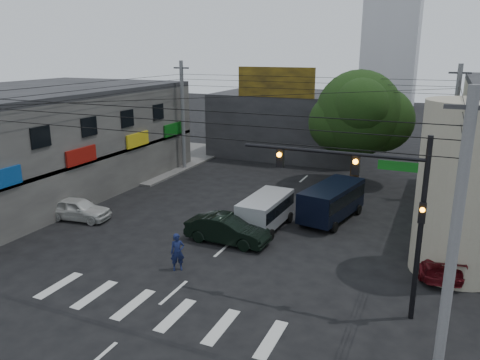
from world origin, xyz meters
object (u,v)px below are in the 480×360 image
Objects in this scene: silver_minivan at (266,213)px; traffic_officer at (177,252)px; traffic_gantry at (376,195)px; utility_pole_far_right at (453,133)px; navy_van at (332,203)px; street_tree at (359,114)px; utility_pole_far_left at (183,116)px; utility_pole_near_right at (453,247)px; dark_sedan at (227,229)px; maroon_sedan at (436,256)px; white_compact at (78,209)px.

silver_minivan reaches higher than traffic_officer.
traffic_gantry is 17.21m from utility_pole_far_right.
navy_van is 10.90m from traffic_officer.
utility_pole_far_left is (-14.50, -1.00, -0.87)m from street_tree.
utility_pole_far_right is at bearing -40.42° from silver_minivan.
utility_pole_near_right is at bearing -134.59° from silver_minivan.
dark_sedan is 3.01m from silver_minivan.
navy_van is at bearing -44.76° from silver_minivan.
utility_pole_far_left is at bearing 74.46° from navy_van.
traffic_officer is (-1.92, -6.66, -0.06)m from silver_minivan.
utility_pole_far_left is 2.03× the size of silver_minivan.
utility_pole_near_right reaches higher than traffic_gantry.
maroon_sedan is (-0.29, -12.08, -3.91)m from utility_pole_far_right.
dark_sedan is (-4.18, -14.17, -4.72)m from street_tree.
traffic_gantry is at bearing -108.65° from white_compact.
traffic_gantry is at bearing 53.35° from maroon_sedan.
traffic_gantry reaches higher than traffic_officer.
white_compact is (-9.86, -0.43, -0.07)m from dark_sedan.
white_compact is at bearing -133.89° from street_tree.
traffic_officer is (-11.44, 3.45, -3.69)m from utility_pole_near_right.
maroon_sedan is 7.66m from navy_van.
maroon_sedan reaches higher than white_compact.
dark_sedan reaches higher than maroon_sedan.
silver_minivan is at bearing -21.11° from maroon_sedan.
traffic_officer is at bearing 163.24° from utility_pole_near_right.
utility_pole_far_left reaches higher than traffic_gantry.
utility_pole_far_left is at bearing 137.14° from traffic_gantry.
utility_pole_far_right is (6.50, -1.00, -0.87)m from street_tree.
maroon_sedan is (20.26, 1.52, 0.01)m from white_compact.
traffic_gantry is at bearing -114.06° from dark_sedan.
maroon_sedan is at bearing -91.37° from utility_pole_far_right.
utility_pole_far_right is 14.56m from silver_minivan.
street_tree is at bearing 171.25° from utility_pole_far_right.
dark_sedan reaches higher than white_compact.
silver_minivan is at bearing -81.65° from white_compact.
navy_van reaches higher than silver_minivan.
utility_pole_near_right is at bearing -53.90° from traffic_officer.
dark_sedan is at bearing -95.35° from white_compact.
white_compact is 0.73× the size of navy_van.
navy_van is (-6.07, 4.66, 0.39)m from maroon_sedan.
traffic_officer reaches higher than maroon_sedan.
white_compact is (-14.05, -14.60, -4.79)m from street_tree.
dark_sedan is at bearing 154.40° from traffic_gantry.
utility_pole_far_left is at bearing -5.96° from white_compact.
street_tree is at bearing 12.33° from navy_van.
traffic_gantry is 1.72× the size of white_compact.
white_compact is (0.45, -13.60, -3.92)m from utility_pole_far_left.
street_tree is 1.52× the size of navy_van.
utility_pole_far_left is 14.16m from white_compact.
dark_sedan is (10.32, -13.17, -3.85)m from utility_pole_far_left.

